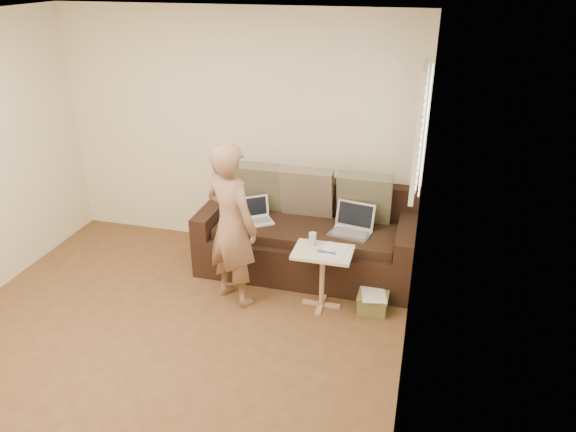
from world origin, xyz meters
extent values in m
plane|color=#54381F|center=(0.00, 0.00, 0.00)|extent=(4.50, 4.50, 0.00)
plane|color=white|center=(0.00, 0.00, 2.60)|extent=(4.50, 4.50, 0.00)
plane|color=beige|center=(0.00, 2.25, 1.30)|extent=(4.00, 0.00, 4.00)
plane|color=beige|center=(2.00, 0.00, 1.30)|extent=(0.00, 4.50, 4.50)
imported|color=brown|center=(0.36, 1.05, 0.79)|extent=(0.69, 0.61, 1.58)
camera|label=1|loc=(2.00, -3.12, 2.98)|focal=33.84mm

